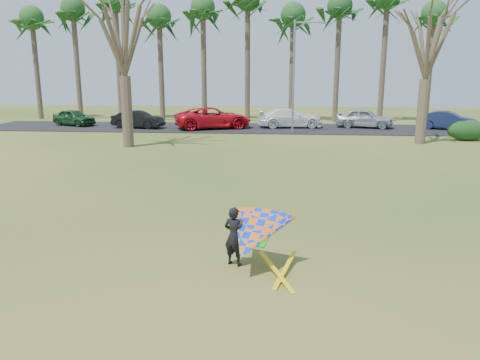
# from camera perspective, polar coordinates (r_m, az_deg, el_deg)

# --- Properties ---
(ground) EXTENTS (100.00, 100.00, 0.00)m
(ground) POSITION_cam_1_polar(r_m,az_deg,el_deg) (13.24, -0.80, -6.60)
(ground) COLOR #264F11
(ground) RESTS_ON ground
(parking_strip) EXTENTS (46.00, 7.00, 0.06)m
(parking_strip) POSITION_cam_1_polar(r_m,az_deg,el_deg) (37.68, 3.24, 6.32)
(parking_strip) COLOR black
(parking_strip) RESTS_ON ground
(palm_0) EXTENTS (4.84, 4.84, 10.84)m
(palm_0) POSITION_cam_1_polar(r_m,az_deg,el_deg) (49.50, -24.04, 17.47)
(palm_0) COLOR #443529
(palm_0) RESTS_ON ground
(palm_1) EXTENTS (4.84, 4.84, 11.54)m
(palm_1) POSITION_cam_1_polar(r_m,az_deg,el_deg) (47.81, -19.70, 18.83)
(palm_1) COLOR #4D3C2E
(palm_1) RESTS_ON ground
(palm_2) EXTENTS (4.84, 4.84, 12.24)m
(palm_2) POSITION_cam_1_polar(r_m,az_deg,el_deg) (46.42, -14.99, 20.17)
(palm_2) COLOR #4C3C2D
(palm_2) RESTS_ON ground
(palm_3) EXTENTS (4.84, 4.84, 10.84)m
(palm_3) POSITION_cam_1_polar(r_m,az_deg,el_deg) (45.10, -9.83, 18.90)
(palm_3) COLOR brown
(palm_3) RESTS_ON ground
(palm_4) EXTENTS (4.84, 4.84, 11.54)m
(palm_4) POSITION_cam_1_polar(r_m,az_deg,el_deg) (44.34, -4.55, 20.02)
(palm_4) COLOR brown
(palm_4) RESTS_ON ground
(palm_5) EXTENTS (4.84, 4.84, 12.24)m
(palm_5) POSITION_cam_1_polar(r_m,az_deg,el_deg) (43.95, 0.95, 21.02)
(palm_5) COLOR #4E402E
(palm_5) RESTS_ON ground
(palm_6) EXTENTS (4.84, 4.84, 10.84)m
(palm_6) POSITION_cam_1_polar(r_m,az_deg,el_deg) (43.66, 6.49, 19.20)
(palm_6) COLOR brown
(palm_6) RESTS_ON ground
(palm_7) EXTENTS (4.84, 4.84, 11.54)m
(palm_7) POSITION_cam_1_polar(r_m,az_deg,el_deg) (43.98, 12.06, 19.85)
(palm_7) COLOR brown
(palm_7) RESTS_ON ground
(palm_9) EXTENTS (4.84, 4.84, 10.84)m
(palm_9) POSITION_cam_1_polar(r_m,az_deg,el_deg) (45.45, 22.61, 18.08)
(palm_9) COLOR #4B3D2D
(palm_9) RESTS_ON ground
(bare_tree_left) EXTENTS (6.60, 6.60, 9.70)m
(bare_tree_left) POSITION_cam_1_polar(r_m,az_deg,el_deg) (29.05, -14.15, 17.56)
(bare_tree_left) COLOR #4A3A2C
(bare_tree_left) RESTS_ON ground
(bare_tree_right) EXTENTS (6.27, 6.27, 9.21)m
(bare_tree_right) POSITION_cam_1_polar(r_m,az_deg,el_deg) (31.68, 22.05, 15.98)
(bare_tree_right) COLOR brown
(bare_tree_right) RESTS_ON ground
(streetlight) EXTENTS (2.28, 0.18, 8.00)m
(streetlight) POSITION_cam_1_polar(r_m,az_deg,el_deg) (34.41, 6.84, 13.00)
(streetlight) COLOR gray
(streetlight) RESTS_ON ground
(hedge_near) EXTENTS (2.71, 1.23, 1.36)m
(hedge_near) POSITION_cam_1_polar(r_m,az_deg,el_deg) (34.39, 26.04, 5.45)
(hedge_near) COLOR #143714
(hedge_near) RESTS_ON ground
(car_0) EXTENTS (4.21, 3.08, 1.33)m
(car_0) POSITION_cam_1_polar(r_m,az_deg,el_deg) (41.69, -19.59, 7.20)
(car_0) COLOR #1C4622
(car_0) RESTS_ON parking_strip
(car_1) EXTENTS (4.33, 2.13, 1.36)m
(car_1) POSITION_cam_1_polar(r_m,az_deg,el_deg) (38.40, -12.32, 7.23)
(car_1) COLOR black
(car_1) RESTS_ON parking_strip
(car_2) EXTENTS (6.58, 4.82, 1.66)m
(car_2) POSITION_cam_1_polar(r_m,az_deg,el_deg) (37.27, -3.29, 7.57)
(car_2) COLOR red
(car_2) RESTS_ON parking_strip
(car_3) EXTENTS (5.40, 2.78, 1.50)m
(car_3) POSITION_cam_1_polar(r_m,az_deg,el_deg) (38.12, 6.11, 7.52)
(car_3) COLOR white
(car_3) RESTS_ON parking_strip
(car_4) EXTENTS (4.74, 2.75, 1.52)m
(car_4) POSITION_cam_1_polar(r_m,az_deg,el_deg) (39.02, 14.93, 7.30)
(car_4) COLOR #A0A8AE
(car_4) RESTS_ON parking_strip
(car_5) EXTENTS (4.49, 3.11, 1.40)m
(car_5) POSITION_cam_1_polar(r_m,az_deg,el_deg) (39.96, 23.99, 6.66)
(car_5) COLOR #19224D
(car_5) RESTS_ON parking_strip
(kite_flyer) EXTENTS (2.13, 2.39, 2.02)m
(kite_flyer) POSITION_cam_1_polar(r_m,az_deg,el_deg) (10.69, 1.41, -6.73)
(kite_flyer) COLOR black
(kite_flyer) RESTS_ON ground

